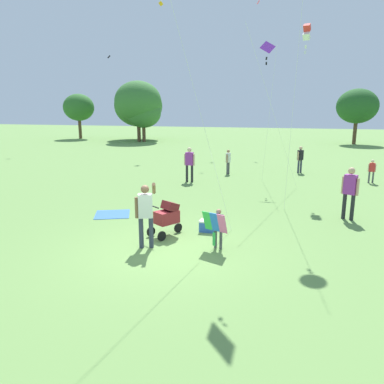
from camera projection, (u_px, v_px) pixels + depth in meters
name	position (u px, v px, depth m)	size (l,w,h in m)	color
ground_plane	(166.00, 249.00, 9.73)	(120.00, 120.00, 0.00)	#668E47
treeline_distant	(237.00, 106.00, 38.29)	(45.42, 7.32, 6.37)	brown
child_with_butterfly_kite	(218.00, 225.00, 9.60)	(0.70, 0.49, 1.08)	#4C4C51
person_adult_flyer	(146.00, 210.00, 9.61)	(0.55, 0.63, 1.77)	#33384C
stroller	(167.00, 215.00, 10.63)	(0.88, 1.07, 1.03)	black
kite_green_novelty	(268.00, 55.00, 17.39)	(0.88, 1.59, 6.71)	purple
kite_blue_high	(306.00, 34.00, 15.52)	(2.31, 3.70, 7.06)	red
person_red_shirt	(350.00, 189.00, 12.08)	(0.51, 0.38, 1.75)	#232328
person_sitting_far	(189.00, 162.00, 18.25)	(0.55, 0.24, 1.72)	#232328
person_couple_left	(300.00, 157.00, 20.83)	(0.35, 0.40, 1.50)	#33384C
person_kid_running	(372.00, 169.00, 18.04)	(0.37, 0.16, 1.16)	#4C4C51
person_back_turned	(228.00, 160.00, 20.50)	(0.24, 0.42, 1.35)	#4C4C51
picnic_blanket	(112.00, 214.00, 12.85)	(1.16, 1.10, 0.02)	#3366B2
cooler_box	(207.00, 226.00, 11.07)	(0.45, 0.33, 0.35)	#2D5BB7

